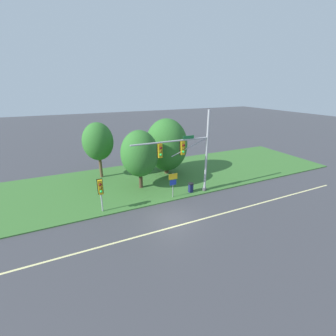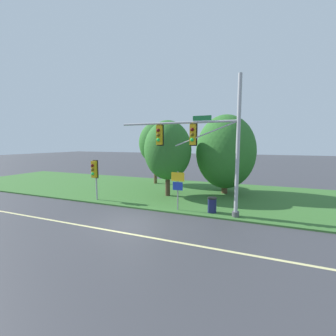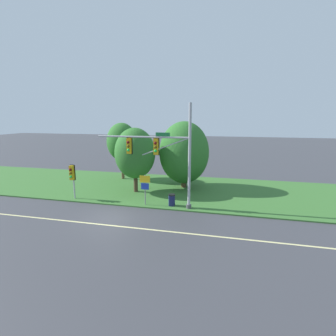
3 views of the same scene
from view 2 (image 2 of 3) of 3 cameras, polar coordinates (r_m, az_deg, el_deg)
name	(u,v)px [view 2 (image 2 of 3)]	position (r m, az deg, el deg)	size (l,w,h in m)	color
ground_plane	(131,224)	(12.61, -9.35, -13.81)	(160.00, 160.00, 0.00)	#3D3D42
lane_stripe	(118,232)	(11.68, -12.54, -15.55)	(36.00, 0.16, 0.01)	beige
grass_verge	(181,192)	(19.82, 3.24, -6.11)	(48.00, 11.50, 0.10)	#386B2D
traffic_signal_mast	(203,141)	(13.47, 8.96, 6.70)	(7.61, 0.49, 7.99)	#9EA0A5
pedestrian_signal_near_kerb	(95,172)	(17.35, -18.16, -0.87)	(0.46, 0.55, 2.98)	#9EA0A5
route_sign_post	(178,185)	(14.15, 2.50, -4.26)	(0.86, 0.08, 2.45)	slate
tree_nearest_road	(155,143)	(23.37, -3.25, 6.29)	(3.36, 3.36, 6.32)	brown
tree_left_of_mast	(168,150)	(17.81, -0.07, 4.51)	(3.75, 3.75, 6.01)	#423021
tree_behind_signpost	(225,152)	(19.34, 14.38, 3.99)	(4.89, 4.89, 6.56)	#4C3823
trash_bin	(212,205)	(14.16, 11.13, -9.16)	(0.56, 0.56, 0.93)	#191E4C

